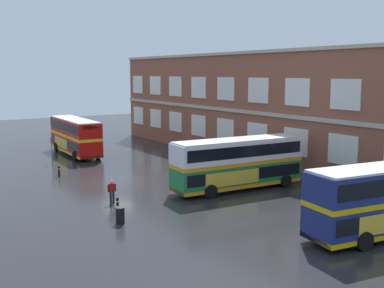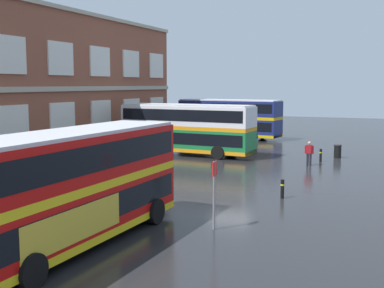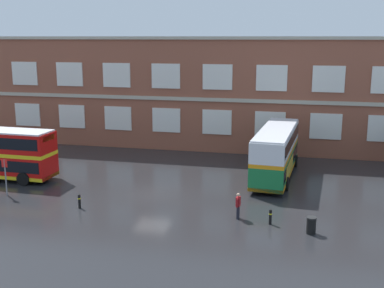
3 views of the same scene
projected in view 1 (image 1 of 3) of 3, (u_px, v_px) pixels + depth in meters
ground_plane at (138, 176)px, 42.27m from camera, size 120.00×120.00×0.00m
brick_terminal_building at (255, 106)px, 52.43m from camera, size 46.76×8.19×11.39m
double_decker_near at (75, 136)px, 53.30m from camera, size 11.08×3.13×4.07m
double_decker_middle at (238, 163)px, 37.30m from camera, size 3.44×11.15×4.07m
waiting_passenger at (112, 190)px, 33.50m from camera, size 0.28×0.64×1.70m
bus_stand_flag at (52, 148)px, 48.00m from camera, size 0.44×0.10×2.70m
station_litter_bin at (120, 215)px, 29.04m from camera, size 0.60×0.60×1.03m
safety_bollard_west at (59, 171)px, 42.18m from camera, size 0.19×0.19×0.95m
safety_bollard_east at (118, 204)px, 31.57m from camera, size 0.19×0.19×0.95m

